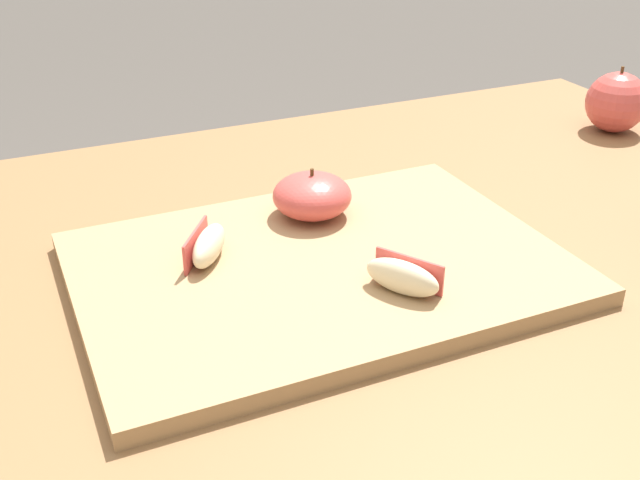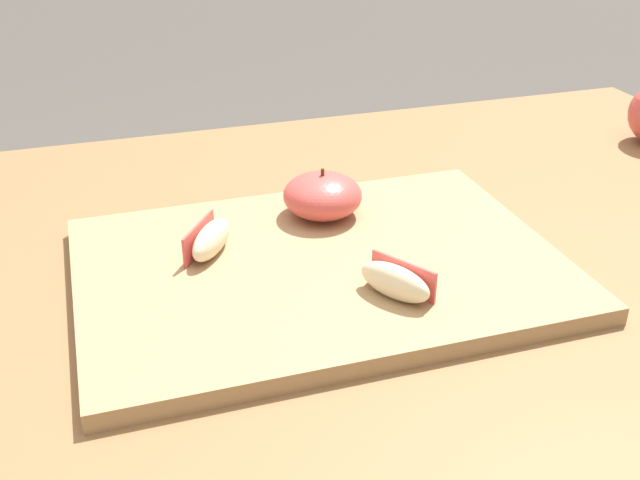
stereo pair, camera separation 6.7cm
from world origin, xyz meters
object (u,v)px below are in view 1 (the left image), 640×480
Objects in this scene: whole_apple_pink_lady at (616,102)px; cutting_board at (320,268)px; apple_half_skin_up at (312,196)px; apple_wedge_near_knife at (208,245)px; apple_wedge_right at (403,277)px.

cutting_board is at bearing -159.96° from whole_apple_pink_lady.
apple_half_skin_up is 0.13m from apple_wedge_near_knife.
apple_wedge_near_knife and apple_wedge_right have the same top height.
apple_half_skin_up is at bearing -168.18° from whole_apple_pink_lady.
apple_half_skin_up is 0.16m from apple_wedge_right.
apple_wedge_right is 0.54m from whole_apple_pink_lady.
cutting_board is 0.10m from apple_wedge_near_knife.
apple_wedge_near_knife is (-0.12, -0.04, -0.01)m from apple_half_skin_up.
apple_wedge_near_knife is 0.62m from whole_apple_pink_lady.
cutting_board is 4.88× the size of whole_apple_pink_lady.
apple_half_skin_up is at bearing 70.70° from cutting_board.
whole_apple_pink_lady reaches higher than cutting_board.
apple_half_skin_up is (0.03, 0.09, 0.03)m from cutting_board.
cutting_board is at bearing -109.30° from apple_half_skin_up.
whole_apple_pink_lady reaches higher than apple_half_skin_up.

